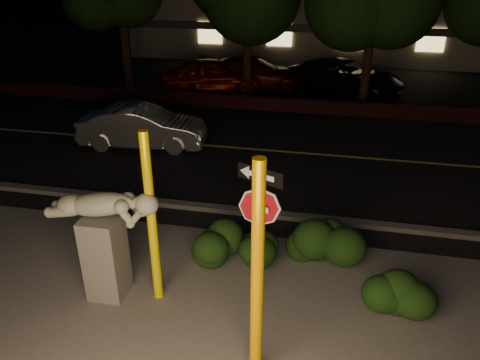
% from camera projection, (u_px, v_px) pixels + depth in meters
% --- Properties ---
extents(ground, '(90.00, 90.00, 0.00)m').
position_uv_depth(ground, '(296.00, 122.00, 17.55)').
color(ground, black).
rests_on(ground, ground).
extents(patio, '(14.00, 6.00, 0.02)m').
position_uv_depth(patio, '(230.00, 330.00, 7.88)').
color(patio, '#4C4944').
rests_on(patio, ground).
extents(road, '(80.00, 8.00, 0.01)m').
position_uv_depth(road, '(286.00, 152.00, 14.91)').
color(road, black).
rests_on(road, ground).
extents(lane_marking, '(80.00, 0.12, 0.00)m').
position_uv_depth(lane_marking, '(286.00, 152.00, 14.91)').
color(lane_marking, tan).
rests_on(lane_marking, road).
extents(curb, '(80.00, 0.25, 0.12)m').
position_uv_depth(curb, '(266.00, 214.00, 11.28)').
color(curb, '#4C4944').
rests_on(curb, ground).
extents(brick_wall, '(40.00, 0.35, 0.50)m').
position_uv_depth(brick_wall, '(299.00, 106.00, 18.59)').
color(brick_wall, '#3F1514').
rests_on(brick_wall, ground).
extents(parking_lot, '(40.00, 12.00, 0.01)m').
position_uv_depth(parking_lot, '(310.00, 78.00, 23.70)').
color(parking_lot, black).
rests_on(parking_lot, ground).
extents(building, '(22.00, 10.20, 4.00)m').
position_uv_depth(building, '(321.00, 17.00, 29.85)').
color(building, gray).
rests_on(building, ground).
extents(yellow_pole_left, '(0.16, 0.16, 3.26)m').
position_uv_depth(yellow_pole_left, '(152.00, 221.00, 7.95)').
color(yellow_pole_left, '#FFDF00').
rests_on(yellow_pole_left, ground).
extents(yellow_pole_right, '(0.18, 0.18, 3.55)m').
position_uv_depth(yellow_pole_right, '(257.00, 279.00, 6.31)').
color(yellow_pole_right, '#D99A00').
rests_on(yellow_pole_right, ground).
extents(signpost, '(0.82, 0.36, 2.57)m').
position_uv_depth(signpost, '(259.00, 208.00, 7.96)').
color(signpost, black).
rests_on(signpost, ground).
extents(sculpture, '(2.04, 0.65, 2.19)m').
position_uv_depth(sculpture, '(104.00, 232.00, 8.15)').
color(sculpture, '#4C4944').
rests_on(sculpture, ground).
extents(hedge_center, '(1.92, 1.39, 0.91)m').
position_uv_depth(hedge_center, '(235.00, 245.00, 9.39)').
color(hedge_center, black).
rests_on(hedge_center, ground).
extents(hedge_right, '(2.09, 1.54, 1.22)m').
position_uv_depth(hedge_right, '(327.00, 238.00, 9.31)').
color(hedge_right, black).
rests_on(hedge_right, ground).
extents(hedge_far_right, '(1.45, 1.11, 0.89)m').
position_uv_depth(hedge_far_right, '(406.00, 294.00, 8.04)').
color(hedge_far_right, black).
rests_on(hedge_far_right, ground).
extents(silver_sedan, '(4.17, 1.84, 1.33)m').
position_uv_depth(silver_sedan, '(143.00, 127.00, 15.10)').
color(silver_sedan, '#9D9EA2').
rests_on(silver_sedan, ground).
extents(parked_car_red, '(4.91, 3.12, 1.56)m').
position_uv_depth(parked_car_red, '(212.00, 75.00, 20.96)').
color(parked_car_red, maroon).
rests_on(parked_car_red, ground).
extents(parked_car_darkred, '(5.27, 2.92, 1.45)m').
position_uv_depth(parked_car_darkred, '(253.00, 74.00, 21.44)').
color(parked_car_darkred, '#430C0A').
rests_on(parked_car_darkred, ground).
extents(parked_car_dark, '(5.69, 4.45, 1.44)m').
position_uv_depth(parked_car_dark, '(345.00, 77.00, 20.98)').
color(parked_car_dark, black).
rests_on(parked_car_dark, ground).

